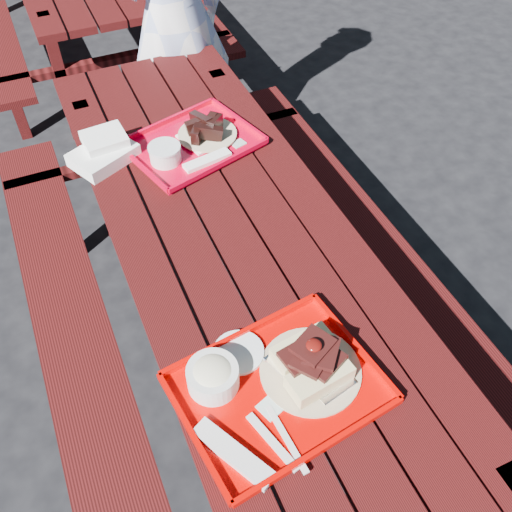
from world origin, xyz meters
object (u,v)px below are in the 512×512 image
(near_tray, at_px, (273,377))
(far_tray, at_px, (192,143))
(person, at_px, (175,21))
(picnic_table_near, at_px, (239,276))

(near_tray, relative_size, far_tray, 1.02)
(person, bearing_deg, picnic_table_near, 62.72)
(near_tray, distance_m, person, 1.86)
(picnic_table_near, xyz_separation_m, far_tray, (0.02, 0.50, 0.21))
(picnic_table_near, distance_m, person, 1.36)
(picnic_table_near, relative_size, far_tray, 4.46)
(near_tray, relative_size, person, 0.33)
(near_tray, xyz_separation_m, person, (0.35, 1.83, 0.05))
(picnic_table_near, height_order, person, person)
(near_tray, bearing_deg, far_tray, 82.29)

